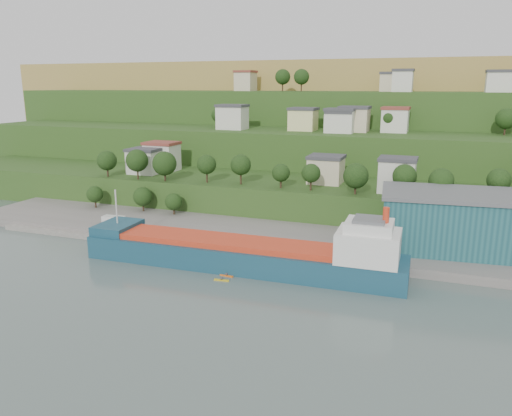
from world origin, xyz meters
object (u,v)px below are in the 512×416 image
at_px(warehouse, 453,221).
at_px(caravan, 114,221).
at_px(kayak_orange, 227,275).
at_px(cargo_ship_near, 250,256).

height_order(warehouse, caravan, warehouse).
bearing_deg(kayak_orange, cargo_ship_near, 69.32).
distance_m(caravan, kayak_orange, 45.22).
bearing_deg(caravan, warehouse, 1.56).
bearing_deg(warehouse, caravan, -179.38).
xyz_separation_m(warehouse, caravan, (-83.12, -8.71, -5.86)).
bearing_deg(cargo_ship_near, kayak_orange, -119.87).
bearing_deg(caravan, kayak_orange, -29.88).
height_order(cargo_ship_near, caravan, cargo_ship_near).
distance_m(cargo_ship_near, kayak_orange, 6.77).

